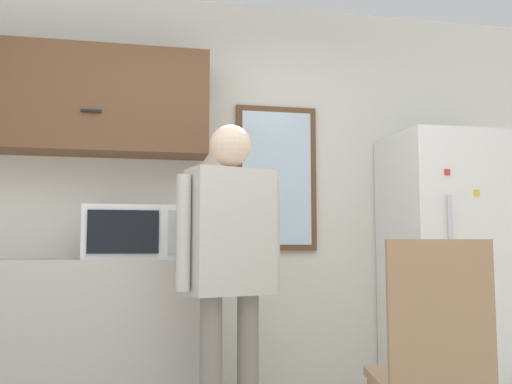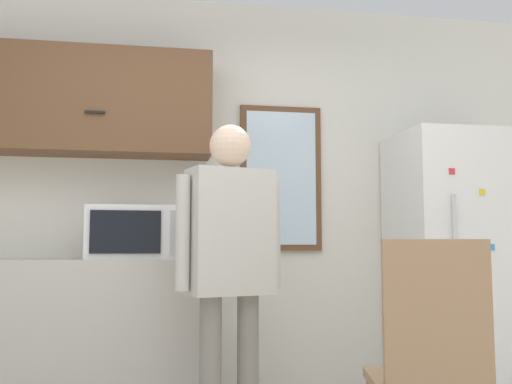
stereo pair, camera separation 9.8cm
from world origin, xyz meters
name	(u,v)px [view 2 (the right image)]	position (x,y,z in m)	size (l,w,h in m)	color
back_wall	(210,196)	(0.00, 2.04, 1.35)	(6.00, 0.06, 2.70)	silver
counter	(19,342)	(-1.11, 1.70, 0.47)	(2.18, 0.63, 0.94)	#BCB7AD
upper_cabinets	(35,100)	(-1.11, 1.86, 1.91)	(2.18, 0.33, 0.66)	brown
microwave	(136,233)	(-0.47, 1.64, 1.09)	(0.55, 0.40, 0.31)	white
person	(230,250)	(0.02, 1.10, 0.99)	(0.55, 0.33, 1.63)	gray
refrigerator	(460,268)	(1.60, 1.67, 0.87)	(0.80, 0.69, 1.74)	white
chair	(431,359)	(0.77, 0.44, 0.55)	(0.54, 0.54, 1.04)	#997551
window	(281,178)	(0.48, 2.00, 1.48)	(0.56, 0.05, 0.99)	brown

